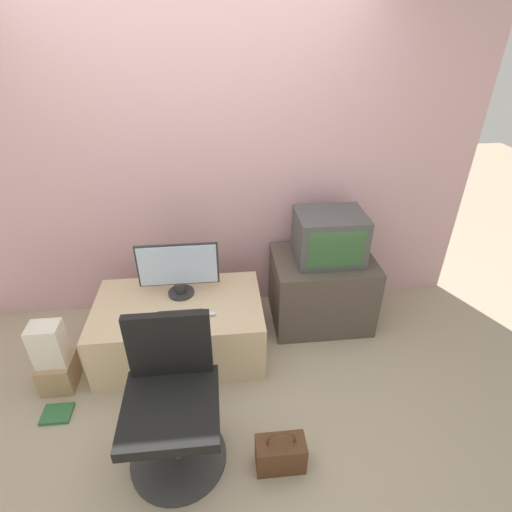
% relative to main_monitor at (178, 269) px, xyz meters
% --- Properties ---
extents(ground_plane, '(12.00, 12.00, 0.00)m').
position_rel_main_monitor_xyz_m(ground_plane, '(0.19, -0.81, -0.68)').
color(ground_plane, tan).
extents(wall_back, '(4.40, 0.05, 2.60)m').
position_rel_main_monitor_xyz_m(wall_back, '(0.19, 0.52, 0.62)').
color(wall_back, '#CC9EA3').
rests_on(wall_back, ground_plane).
extents(desk, '(1.23, 0.74, 0.46)m').
position_rel_main_monitor_xyz_m(desk, '(-0.02, -0.12, -0.45)').
color(desk, '#CCB289').
rests_on(desk, ground_plane).
extents(side_stand, '(0.80, 0.60, 0.61)m').
position_rel_main_monitor_xyz_m(side_stand, '(1.13, 0.15, -0.38)').
color(side_stand, '#4C4238').
rests_on(side_stand, ground_plane).
extents(main_monitor, '(0.59, 0.19, 0.43)m').
position_rel_main_monitor_xyz_m(main_monitor, '(0.00, 0.00, 0.00)').
color(main_monitor, '#2D2D2D').
rests_on(main_monitor, desk).
extents(keyboard, '(0.32, 0.12, 0.01)m').
position_rel_main_monitor_xyz_m(keyboard, '(0.01, -0.28, -0.21)').
color(keyboard, '#2D2D2D').
rests_on(keyboard, desk).
extents(mouse, '(0.06, 0.04, 0.03)m').
position_rel_main_monitor_xyz_m(mouse, '(0.23, -0.28, -0.21)').
color(mouse, silver).
rests_on(mouse, desk).
extents(crt_tv, '(0.52, 0.41, 0.39)m').
position_rel_main_monitor_xyz_m(crt_tv, '(1.15, 0.15, 0.12)').
color(crt_tv, '#474747').
rests_on(crt_tv, side_stand).
extents(office_chair, '(0.56, 0.56, 0.91)m').
position_rel_main_monitor_xyz_m(office_chair, '(-0.00, -0.97, -0.28)').
color(office_chair, '#333333').
rests_on(office_chair, ground_plane).
extents(cardboard_box_lower, '(0.22, 0.24, 0.23)m').
position_rel_main_monitor_xyz_m(cardboard_box_lower, '(-0.87, -0.38, -0.57)').
color(cardboard_box_lower, '#A3845B').
rests_on(cardboard_box_lower, ground_plane).
extents(cardboard_box_upper, '(0.20, 0.16, 0.32)m').
position_rel_main_monitor_xyz_m(cardboard_box_upper, '(-0.87, -0.38, -0.30)').
color(cardboard_box_upper, beige).
rests_on(cardboard_box_upper, cardboard_box_lower).
extents(handbag, '(0.29, 0.15, 0.31)m').
position_rel_main_monitor_xyz_m(handbag, '(0.59, -1.13, -0.57)').
color(handbag, '#4C2D19').
rests_on(handbag, ground_plane).
extents(book, '(0.19, 0.15, 0.02)m').
position_rel_main_monitor_xyz_m(book, '(-0.82, -0.64, -0.67)').
color(book, '#2D6638').
rests_on(book, ground_plane).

